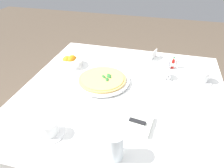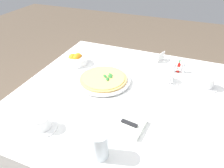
{
  "view_description": "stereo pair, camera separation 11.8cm",
  "coord_description": "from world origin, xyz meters",
  "views": [
    {
      "loc": [
        -0.18,
        0.92,
        1.43
      ],
      "look_at": [
        0.07,
        -0.03,
        0.76
      ],
      "focal_mm": 33.5,
      "sensor_mm": 36.0,
      "label": 1
    },
    {
      "loc": [
        -0.3,
        0.88,
        1.43
      ],
      "look_at": [
        0.07,
        -0.03,
        0.76
      ],
      "focal_mm": 33.5,
      "sensor_mm": 36.0,
      "label": 2
    }
  ],
  "objects": [
    {
      "name": "dining_table",
      "position": [
        0.0,
        0.0,
        0.61
      ],
      "size": [
        1.12,
        1.12,
        0.74
      ],
      "color": "white",
      "rests_on": "ground_plane"
    },
    {
      "name": "pizza_plate",
      "position": [
        0.13,
        -0.06,
        0.75
      ],
      "size": [
        0.32,
        0.32,
        0.02
      ],
      "color": "white",
      "rests_on": "dining_table"
    },
    {
      "name": "pizza",
      "position": [
        0.13,
        -0.06,
        0.77
      ],
      "size": [
        0.28,
        0.28,
        0.02
      ],
      "color": "#DBAD60",
      "rests_on": "pizza_plate"
    },
    {
      "name": "coffee_cup_right_edge",
      "position": [
        -0.43,
        -0.22,
        0.77
      ],
      "size": [
        0.13,
        0.13,
        0.07
      ],
      "color": "white",
      "rests_on": "dining_table"
    },
    {
      "name": "coffee_cup_far_right",
      "position": [
        0.24,
        0.38,
        0.77
      ],
      "size": [
        0.13,
        0.13,
        0.07
      ],
      "color": "white",
      "rests_on": "dining_table"
    },
    {
      "name": "coffee_cup_near_right",
      "position": [
        -0.2,
        -0.2,
        0.77
      ],
      "size": [
        0.13,
        0.13,
        0.06
      ],
      "color": "white",
      "rests_on": "dining_table"
    },
    {
      "name": "water_glass_back_corner",
      "position": [
        -0.06,
        0.42,
        0.79
      ],
      "size": [
        0.07,
        0.07,
        0.12
      ],
      "color": "white",
      "rests_on": "dining_table"
    },
    {
      "name": "napkin_folded",
      "position": [
        -0.07,
        0.23,
        0.75
      ],
      "size": [
        0.23,
        0.15,
        0.02
      ],
      "rotation": [
        0.0,
        0.0,
        -0.11
      ],
      "color": "white",
      "rests_on": "dining_table"
    },
    {
      "name": "dinner_knife",
      "position": [
        -0.07,
        0.23,
        0.76
      ],
      "size": [
        0.2,
        0.05,
        0.01
      ],
      "rotation": [
        0.0,
        0.0,
        -0.14
      ],
      "color": "silver",
      "rests_on": "napkin_folded"
    },
    {
      "name": "citrus_bowl",
      "position": [
        0.4,
        -0.2,
        0.77
      ],
      "size": [
        0.15,
        0.15,
        0.07
      ],
      "color": "white",
      "rests_on": "dining_table"
    },
    {
      "name": "hot_sauce_bottle",
      "position": [
        -0.26,
        -0.34,
        0.77
      ],
      "size": [
        0.02,
        0.02,
        0.08
      ],
      "color": "#B7140F",
      "rests_on": "dining_table"
    },
    {
      "name": "salt_shaker",
      "position": [
        -0.23,
        -0.33,
        0.77
      ],
      "size": [
        0.03,
        0.03,
        0.06
      ],
      "color": "white",
      "rests_on": "dining_table"
    },
    {
      "name": "pepper_shaker",
      "position": [
        -0.29,
        -0.35,
        0.77
      ],
      "size": [
        0.03,
        0.03,
        0.06
      ],
      "color": "white",
      "rests_on": "dining_table"
    },
    {
      "name": "menu_card",
      "position": [
        -0.13,
        -0.45,
        0.77
      ],
      "size": [
        0.03,
        0.09,
        0.06
      ],
      "rotation": [
        0.0,
        0.0,
        4.36
      ],
      "color": "white",
      "rests_on": "dining_table"
    }
  ]
}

